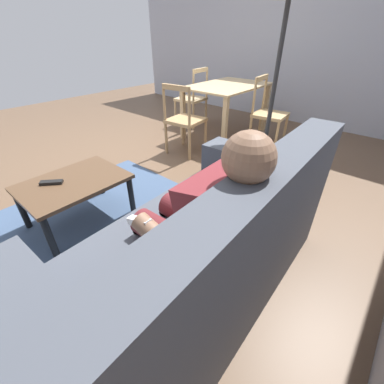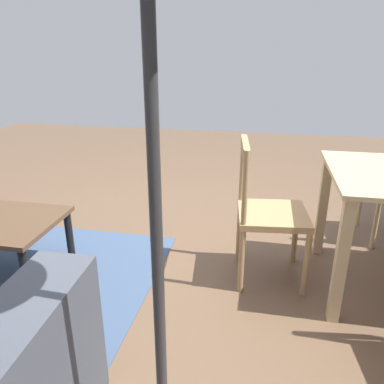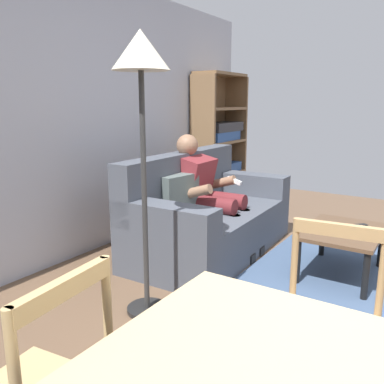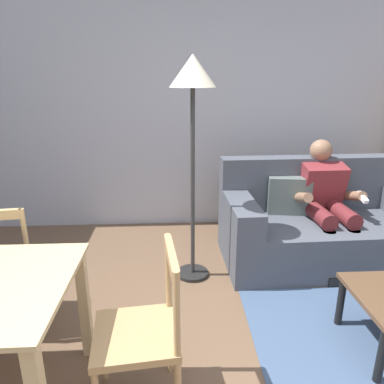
% 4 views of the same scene
% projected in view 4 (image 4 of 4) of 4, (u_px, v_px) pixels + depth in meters
% --- Properties ---
extents(wall_back, '(6.20, 0.12, 2.54)m').
position_uv_depth(wall_back, '(219.00, 116.00, 4.01)').
color(wall_back, '#B2B7C6').
rests_on(wall_back, ground_plane).
extents(couch, '(1.87, 0.96, 0.94)m').
position_uv_depth(couch, '(320.00, 225.00, 3.39)').
color(couch, '#474C56').
rests_on(couch, ground_plane).
extents(person_lounging, '(0.60, 0.88, 1.12)m').
position_uv_depth(person_lounging, '(326.00, 200.00, 3.33)').
color(person_lounging, maroon).
rests_on(person_lounging, ground_plane).
extents(dining_chair_near_wall, '(0.47, 0.47, 0.92)m').
position_uv_depth(dining_chair_near_wall, '(8.00, 267.00, 2.41)').
color(dining_chair_near_wall, tan).
rests_on(dining_chair_near_wall, ground_plane).
extents(dining_chair_facing_couch, '(0.46, 0.46, 0.89)m').
position_uv_depth(dining_chair_facing_couch, '(142.00, 333.00, 1.80)').
color(dining_chair_facing_couch, tan).
rests_on(dining_chair_facing_couch, ground_plane).
extents(floor_lamp, '(0.36, 0.36, 1.85)m').
position_uv_depth(floor_lamp, '(193.00, 94.00, 2.70)').
color(floor_lamp, black).
rests_on(floor_lamp, ground_plane).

